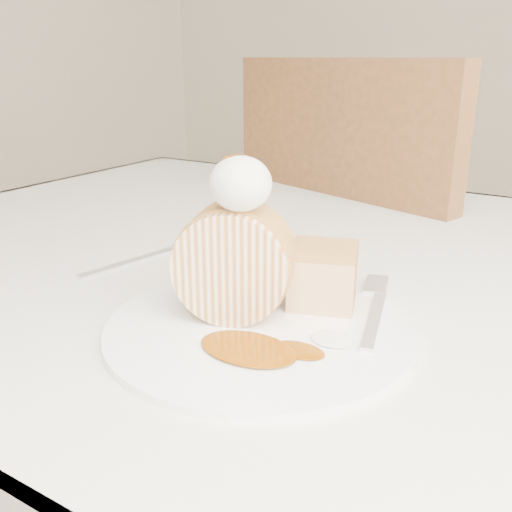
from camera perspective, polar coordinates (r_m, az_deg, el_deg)
The scene contains 10 objects.
table at distance 0.70m, azimuth 10.95°, elevation -7.81°, with size 1.40×0.90×0.75m.
chair_far at distance 1.16m, azimuth 11.41°, elevation -2.24°, with size 0.58×0.58×0.98m.
plate at distance 0.50m, azimuth 0.37°, elevation -7.14°, with size 0.27×0.27×0.01m, color white.
roulade_slice at distance 0.50m, azimuth -2.21°, elevation -0.67°, with size 0.10×0.10×0.05m, color beige.
cake_chunk at distance 0.53m, azimuth 6.70°, elevation -2.33°, with size 0.06×0.05×0.05m, color #AC8241.
whipped_cream at distance 0.47m, azimuth -1.56°, elevation 7.23°, with size 0.05×0.05×0.05m, color white.
caramel_drizzle at distance 0.47m, azimuth -1.80°, elevation 10.45°, with size 0.03×0.02×0.01m, color #723704.
caramel_pool at distance 0.46m, azimuth -0.81°, elevation -9.21°, with size 0.08×0.05×0.00m, color #723704, non-canonical shape.
fork at distance 0.51m, azimuth 11.72°, elevation -6.28°, with size 0.02×0.16×0.00m, color silver.
spoon at distance 0.68m, azimuth -12.57°, elevation -0.66°, with size 0.02×0.16×0.00m, color silver.
Camera 1 is at (0.21, -0.39, 0.98)m, focal length 40.00 mm.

